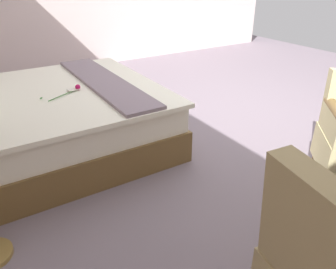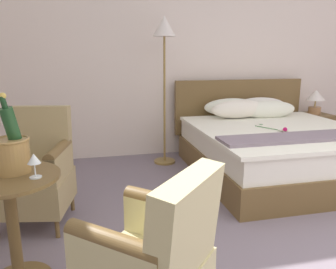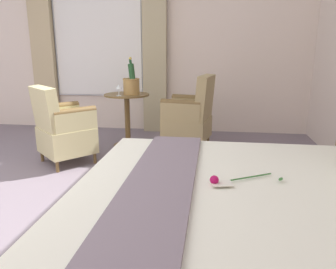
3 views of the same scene
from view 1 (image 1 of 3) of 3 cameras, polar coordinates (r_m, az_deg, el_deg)
name	(u,v)px [view 1 (image 1 of 3)]	position (r m, az deg, el deg)	size (l,w,h in m)	color
ground_plane	(241,117)	(4.07, 12.62, 2.99)	(8.05, 8.05, 0.00)	slate
bed	(42,119)	(3.32, -21.04, 2.50)	(1.92, 2.08, 1.06)	brown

